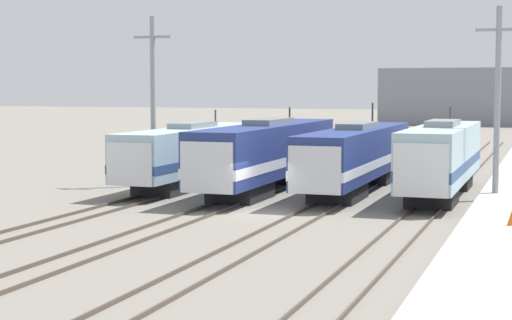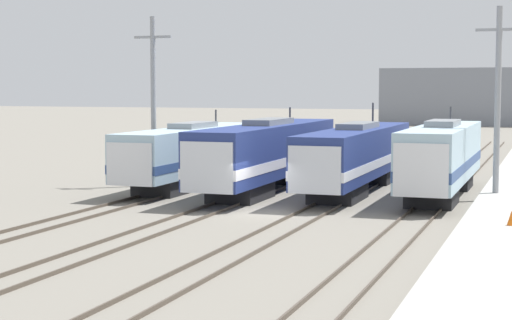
% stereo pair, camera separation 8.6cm
% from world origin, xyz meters
% --- Properties ---
extents(ground_plane, '(400.00, 400.00, 0.00)m').
position_xyz_m(ground_plane, '(0.00, 0.00, 0.00)').
color(ground_plane, slate).
extents(rail_pair_far_left, '(1.50, 120.00, 0.15)m').
position_xyz_m(rail_pair_far_left, '(-7.76, 0.00, 0.07)').
color(rail_pair_far_left, '#4C4238').
rests_on(rail_pair_far_left, ground_plane).
extents(rail_pair_center_left, '(1.51, 120.00, 0.15)m').
position_xyz_m(rail_pair_center_left, '(-2.59, 0.00, 0.07)').
color(rail_pair_center_left, '#4C4238').
rests_on(rail_pair_center_left, ground_plane).
extents(rail_pair_center_right, '(1.51, 120.00, 0.15)m').
position_xyz_m(rail_pair_center_right, '(2.59, 0.00, 0.07)').
color(rail_pair_center_right, '#4C4238').
rests_on(rail_pair_center_right, ground_plane).
extents(rail_pair_far_right, '(1.50, 120.00, 0.15)m').
position_xyz_m(rail_pair_far_right, '(7.76, 0.00, 0.07)').
color(rail_pair_far_right, '#4C4238').
rests_on(rail_pair_far_right, ground_plane).
extents(locomotive_far_left, '(3.00, 17.35, 4.76)m').
position_xyz_m(locomotive_far_left, '(-7.76, 9.05, 2.09)').
color(locomotive_far_left, '#232326').
rests_on(locomotive_far_left, ground_plane).
extents(locomotive_center_left, '(3.12, 19.83, 4.95)m').
position_xyz_m(locomotive_center_left, '(-2.59, 8.64, 2.24)').
color(locomotive_center_left, black).
rests_on(locomotive_center_left, ground_plane).
extents(locomotive_center_right, '(2.99, 19.92, 5.26)m').
position_xyz_m(locomotive_center_right, '(2.59, 10.24, 2.13)').
color(locomotive_center_right, black).
rests_on(locomotive_center_right, ground_plane).
extents(locomotive_far_right, '(2.94, 16.82, 5.08)m').
position_xyz_m(locomotive_far_right, '(7.76, 9.10, 2.25)').
color(locomotive_far_right, '#232326').
rests_on(locomotive_far_right, ground_plane).
extents(catenary_tower_left, '(2.54, 0.33, 10.69)m').
position_xyz_m(catenary_tower_left, '(-10.19, 8.90, 5.55)').
color(catenary_tower_left, gray).
rests_on(catenary_tower_left, ground_plane).
extents(catenary_tower_right, '(2.54, 0.33, 10.69)m').
position_xyz_m(catenary_tower_right, '(10.80, 8.90, 5.55)').
color(catenary_tower_right, gray).
rests_on(catenary_tower_right, ground_plane).
extents(platform, '(4.00, 120.00, 0.40)m').
position_xyz_m(platform, '(11.98, 0.00, 0.20)').
color(platform, '#A8A59E').
rests_on(platform, ground_plane).
extents(traffic_cone, '(0.37, 0.37, 0.65)m').
position_xyz_m(traffic_cone, '(12.17, -2.46, 0.73)').
color(traffic_cone, orange).
rests_on(traffic_cone, platform).
extents(depot_building, '(25.62, 14.11, 9.38)m').
position_xyz_m(depot_building, '(-1.02, 107.60, 4.69)').
color(depot_building, gray).
rests_on(depot_building, ground_plane).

